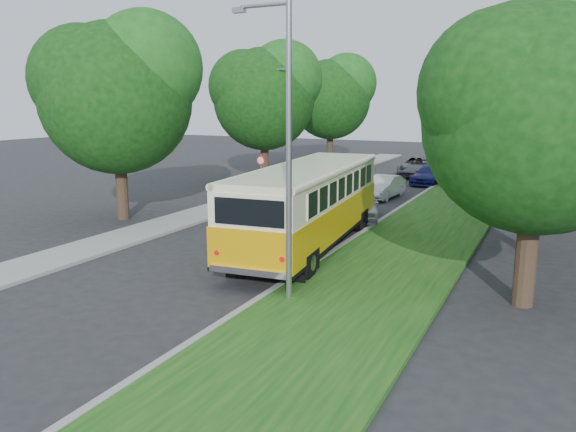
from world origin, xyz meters
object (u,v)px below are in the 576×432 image
at_px(lamppost_far, 289,123).
at_px(car_blue, 430,175).
at_px(vintage_bus, 308,207).
at_px(car_silver, 361,205).
at_px(car_white, 383,187).
at_px(car_grey, 418,167).
at_px(lamppost_near, 286,143).

distance_m(lamppost_far, car_blue, 10.21).
relative_size(lamppost_far, vintage_bus, 0.70).
xyz_separation_m(car_silver, car_white, (-0.74, 6.15, -0.05)).
distance_m(vintage_bus, car_grey, 22.39).
xyz_separation_m(car_white, car_blue, (1.20, 6.73, -0.03)).
xyz_separation_m(vintage_bus, car_grey, (-1.13, 22.34, -0.87)).
bearing_deg(lamppost_far, vintage_bus, -61.28).
bearing_deg(car_silver, vintage_bus, -107.51).
bearing_deg(car_white, lamppost_far, 175.56).
distance_m(lamppost_near, car_blue, 24.53).
bearing_deg(lamppost_far, car_silver, -44.72).
relative_size(vintage_bus, car_grey, 2.05).
xyz_separation_m(lamppost_far, car_grey, (6.09, 9.16, -3.39)).
height_order(lamppost_near, car_white, lamppost_near).
distance_m(vintage_bus, car_white, 12.22).
distance_m(car_silver, car_blue, 12.89).
xyz_separation_m(lamppost_near, car_blue, (-1.21, 24.21, -3.76)).
relative_size(car_silver, car_white, 1.04).
xyz_separation_m(vintage_bus, car_white, (-0.72, 12.16, -0.96)).
bearing_deg(car_white, vintage_bus, -82.12).
bearing_deg(car_grey, vintage_bus, -91.62).
distance_m(lamppost_far, car_grey, 11.51).
bearing_deg(vintage_bus, car_white, 87.90).
bearing_deg(car_grey, car_silver, -90.48).
xyz_separation_m(lamppost_far, car_silver, (7.24, -7.17, -3.43)).
height_order(car_silver, car_blue, car_silver).
bearing_deg(car_blue, lamppost_near, -80.79).
relative_size(vintage_bus, car_white, 2.78).
bearing_deg(lamppost_far, car_white, -8.93).
bearing_deg(lamppost_near, car_white, 97.83).
xyz_separation_m(lamppost_far, car_blue, (7.70, 5.71, -3.50)).
height_order(car_white, car_blue, car_white).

